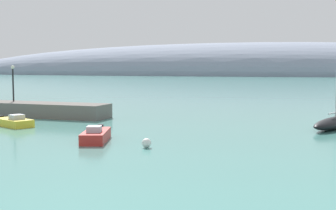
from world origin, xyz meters
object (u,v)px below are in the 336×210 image
Objects in this scene: motorboat_red_foreground at (96,135)px; motorboat_yellow_alongside_breakwater at (13,122)px; mooring_buoy_white at (146,143)px; harbor_lamp_post at (13,79)px; sailboat_black_outer_mooring at (335,122)px.

motorboat_red_foreground reaches higher than motorboat_yellow_alongside_breakwater.
motorboat_red_foreground reaches higher than mooring_buoy_white.
harbor_lamp_post is (-14.90, 12.92, 3.29)m from motorboat_red_foreground.
motorboat_yellow_alongside_breakwater is (-25.75, -5.61, -0.14)m from sailboat_black_outer_mooring.
harbor_lamp_post is at bearing -68.45° from sailboat_black_outer_mooring.
mooring_buoy_white is at bearing -18.85° from sailboat_black_outer_mooring.
motorboat_red_foreground is 1.25× the size of harbor_lamp_post.
motorboat_red_foreground is at bearing -30.51° from sailboat_black_outer_mooring.
motorboat_yellow_alongside_breakwater is at bearing -56.41° from harbor_lamp_post.
harbor_lamp_post reaches higher than mooring_buoy_white.
motorboat_yellow_alongside_breakwater is at bearing -132.99° from motorboat_red_foreground.
motorboat_yellow_alongside_breakwater reaches higher than mooring_buoy_white.
harbor_lamp_post is at bearing 151.57° from motorboat_yellow_alongside_breakwater.
motorboat_yellow_alongside_breakwater is (-9.75, 5.17, -0.04)m from motorboat_red_foreground.
sailboat_black_outer_mooring is 17.12m from mooring_buoy_white.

